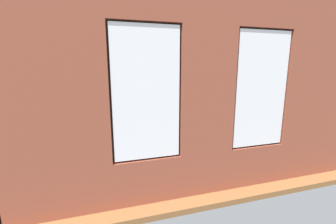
{
  "coord_description": "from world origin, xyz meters",
  "views": [
    {
      "loc": [
        1.64,
        5.75,
        2.15
      ],
      "look_at": [
        0.01,
        0.4,
        1.0
      ],
      "focal_mm": 24.0,
      "sensor_mm": 36.0,
      "label": 1
    }
  ],
  "objects_px": {
    "candle_jar": "(154,125)",
    "potted_plant_between_couches": "(220,146)",
    "coffee_table": "(160,129)",
    "cup_ceramic": "(148,127)",
    "media_console": "(59,139)",
    "papasan_chair": "(153,114)",
    "potted_plant_by_left_couch": "(208,116)",
    "couch_left": "(241,127)",
    "potted_plant_near_tv": "(77,139)",
    "couch_by_window": "(156,163)",
    "table_plant_small": "(165,123)",
    "tv_flatscreen": "(57,115)",
    "potted_plant_foreground_right": "(75,110)",
    "remote_gray": "(171,124)"
  },
  "relations": [
    {
      "from": "tv_flatscreen",
      "to": "papasan_chair",
      "type": "distance_m",
      "value": 3.21
    },
    {
      "from": "media_console",
      "to": "table_plant_small",
      "type": "bearing_deg",
      "value": 173.21
    },
    {
      "from": "coffee_table",
      "to": "cup_ceramic",
      "type": "relative_size",
      "value": 11.96
    },
    {
      "from": "media_console",
      "to": "couch_by_window",
      "type": "bearing_deg",
      "value": 130.8
    },
    {
      "from": "couch_by_window",
      "to": "table_plant_small",
      "type": "distance_m",
      "value": 2.18
    },
    {
      "from": "tv_flatscreen",
      "to": "papasan_chair",
      "type": "height_order",
      "value": "tv_flatscreen"
    },
    {
      "from": "potted_plant_foreground_right",
      "to": "potted_plant_between_couches",
      "type": "xyz_separation_m",
      "value": [
        -3.15,
        3.68,
        -0.27
      ]
    },
    {
      "from": "potted_plant_near_tv",
      "to": "potted_plant_foreground_right",
      "type": "bearing_deg",
      "value": -84.05
    },
    {
      "from": "table_plant_small",
      "to": "couch_left",
      "type": "bearing_deg",
      "value": 173.01
    },
    {
      "from": "remote_gray",
      "to": "potted_plant_foreground_right",
      "type": "height_order",
      "value": "potted_plant_foreground_right"
    },
    {
      "from": "remote_gray",
      "to": "tv_flatscreen",
      "type": "height_order",
      "value": "tv_flatscreen"
    },
    {
      "from": "coffee_table",
      "to": "potted_plant_by_left_couch",
      "type": "relative_size",
      "value": 2.22
    },
    {
      "from": "papasan_chair",
      "to": "potted_plant_near_tv",
      "type": "bearing_deg",
      "value": 47.04
    },
    {
      "from": "couch_by_window",
      "to": "potted_plant_by_left_couch",
      "type": "bearing_deg",
      "value": -130.38
    },
    {
      "from": "table_plant_small",
      "to": "media_console",
      "type": "distance_m",
      "value": 2.85
    },
    {
      "from": "couch_left",
      "to": "coffee_table",
      "type": "xyz_separation_m",
      "value": [
        2.42,
        -0.41,
        0.05
      ]
    },
    {
      "from": "table_plant_small",
      "to": "papasan_chair",
      "type": "height_order",
      "value": "papasan_chair"
    },
    {
      "from": "coffee_table",
      "to": "potted_plant_near_tv",
      "type": "relative_size",
      "value": 1.56
    },
    {
      "from": "table_plant_small",
      "to": "remote_gray",
      "type": "xyz_separation_m",
      "value": [
        -0.26,
        -0.27,
        -0.12
      ]
    },
    {
      "from": "couch_left",
      "to": "potted_plant_foreground_right",
      "type": "distance_m",
      "value": 5.25
    },
    {
      "from": "candle_jar",
      "to": "potted_plant_foreground_right",
      "type": "relative_size",
      "value": 0.06
    },
    {
      "from": "potted_plant_by_left_couch",
      "to": "potted_plant_foreground_right",
      "type": "bearing_deg",
      "value": -7.23
    },
    {
      "from": "coffee_table",
      "to": "potted_plant_between_couches",
      "type": "bearing_deg",
      "value": 109.0
    },
    {
      "from": "cup_ceramic",
      "to": "papasan_chair",
      "type": "bearing_deg",
      "value": -107.02
    },
    {
      "from": "coffee_table",
      "to": "remote_gray",
      "type": "bearing_deg",
      "value": -157.79
    },
    {
      "from": "cup_ceramic",
      "to": "remote_gray",
      "type": "xyz_separation_m",
      "value": [
        -0.74,
        -0.27,
        -0.04
      ]
    },
    {
      "from": "remote_gray",
      "to": "papasan_chair",
      "type": "bearing_deg",
      "value": 66.18
    },
    {
      "from": "potted_plant_near_tv",
      "to": "media_console",
      "type": "bearing_deg",
      "value": -63.15
    },
    {
      "from": "papasan_chair",
      "to": "tv_flatscreen",
      "type": "bearing_deg",
      "value": 25.93
    },
    {
      "from": "cup_ceramic",
      "to": "potted_plant_foreground_right",
      "type": "relative_size",
      "value": 0.07
    },
    {
      "from": "table_plant_small",
      "to": "potted_plant_between_couches",
      "type": "height_order",
      "value": "potted_plant_between_couches"
    },
    {
      "from": "couch_left",
      "to": "cup_ceramic",
      "type": "xyz_separation_m",
      "value": [
        2.81,
        -0.29,
        0.15
      ]
    },
    {
      "from": "couch_by_window",
      "to": "cup_ceramic",
      "type": "height_order",
      "value": "couch_by_window"
    },
    {
      "from": "candle_jar",
      "to": "potted_plant_between_couches",
      "type": "bearing_deg",
      "value": 111.84
    },
    {
      "from": "table_plant_small",
      "to": "potted_plant_between_couches",
      "type": "relative_size",
      "value": 0.21
    },
    {
      "from": "couch_left",
      "to": "potted_plant_near_tv",
      "type": "relative_size",
      "value": 2.41
    },
    {
      "from": "candle_jar",
      "to": "couch_by_window",
      "type": "bearing_deg",
      "value": 77.24
    },
    {
      "from": "papasan_chair",
      "to": "potted_plant_foreground_right",
      "type": "distance_m",
      "value": 2.58
    },
    {
      "from": "potted_plant_foreground_right",
      "to": "potted_plant_by_left_couch",
      "type": "relative_size",
      "value": 2.63
    },
    {
      "from": "papasan_chair",
      "to": "candle_jar",
      "type": "bearing_deg",
      "value": 78.52
    },
    {
      "from": "tv_flatscreen",
      "to": "couch_by_window",
      "type": "bearing_deg",
      "value": 130.76
    },
    {
      "from": "tv_flatscreen",
      "to": "candle_jar",
      "type": "bearing_deg",
      "value": 177.5
    },
    {
      "from": "potted_plant_by_left_couch",
      "to": "coffee_table",
      "type": "bearing_deg",
      "value": 26.62
    },
    {
      "from": "cup_ceramic",
      "to": "potted_plant_between_couches",
      "type": "height_order",
      "value": "potted_plant_between_couches"
    },
    {
      "from": "media_console",
      "to": "papasan_chair",
      "type": "distance_m",
      "value": 3.19
    },
    {
      "from": "couch_left",
      "to": "cup_ceramic",
      "type": "distance_m",
      "value": 2.83
    },
    {
      "from": "cup_ceramic",
      "to": "media_console",
      "type": "distance_m",
      "value": 2.36
    },
    {
      "from": "tv_flatscreen",
      "to": "potted_plant_foreground_right",
      "type": "bearing_deg",
      "value": -102.18
    },
    {
      "from": "media_console",
      "to": "potted_plant_by_left_couch",
      "type": "distance_m",
      "value": 4.81
    },
    {
      "from": "papasan_chair",
      "to": "potted_plant_between_couches",
      "type": "relative_size",
      "value": 1.02
    }
  ]
}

